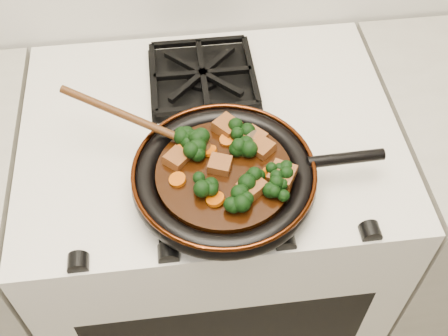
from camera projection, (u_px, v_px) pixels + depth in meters
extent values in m
cube|color=silver|center=(213.00, 244.00, 1.48)|extent=(0.76, 0.60, 0.90)
cylinder|color=black|center=(224.00, 181.00, 1.01)|extent=(0.30, 0.30, 0.01)
torus|color=black|center=(224.00, 178.00, 1.00)|extent=(0.33, 0.33, 0.04)
torus|color=#3F1909|center=(224.00, 170.00, 0.98)|extent=(0.33, 0.33, 0.01)
cylinder|color=black|center=(346.00, 158.00, 1.01)|extent=(0.14, 0.03, 0.02)
cylinder|color=black|center=(224.00, 175.00, 0.99)|extent=(0.24, 0.24, 0.02)
cube|color=brown|center=(280.00, 173.00, 0.97)|extent=(0.05, 0.05, 0.02)
cube|color=brown|center=(282.00, 175.00, 0.97)|extent=(0.06, 0.06, 0.03)
cube|color=brown|center=(262.00, 148.00, 1.01)|extent=(0.05, 0.05, 0.03)
cube|color=brown|center=(254.00, 138.00, 1.02)|extent=(0.05, 0.05, 0.03)
cube|color=brown|center=(177.00, 159.00, 0.99)|extent=(0.05, 0.05, 0.03)
cube|color=brown|center=(227.00, 127.00, 1.04)|extent=(0.06, 0.06, 0.03)
cube|color=brown|center=(220.00, 165.00, 0.98)|extent=(0.05, 0.05, 0.02)
cube|color=brown|center=(252.00, 187.00, 0.95)|extent=(0.06, 0.06, 0.02)
cylinder|color=#B64905|center=(178.00, 180.00, 0.97)|extent=(0.03, 0.03, 0.01)
cylinder|color=#B64905|center=(210.00, 151.00, 1.01)|extent=(0.03, 0.03, 0.02)
cylinder|color=#B64905|center=(215.00, 199.00, 0.94)|extent=(0.03, 0.03, 0.02)
cylinder|color=#B64905|center=(227.00, 140.00, 1.02)|extent=(0.03, 0.03, 0.01)
cylinder|color=#B64905|center=(269.00, 174.00, 0.98)|extent=(0.03, 0.03, 0.02)
cylinder|color=#B64905|center=(181.00, 152.00, 1.01)|extent=(0.03, 0.03, 0.01)
cylinder|color=brown|center=(195.00, 140.00, 1.02)|extent=(0.04, 0.04, 0.03)
cylinder|color=brown|center=(255.00, 140.00, 1.02)|extent=(0.05, 0.05, 0.03)
cylinder|color=brown|center=(249.00, 137.00, 1.03)|extent=(0.04, 0.04, 0.02)
cylinder|color=brown|center=(255.00, 141.00, 1.02)|extent=(0.04, 0.04, 0.02)
ellipsoid|color=#4A2810|center=(196.00, 145.00, 1.02)|extent=(0.07, 0.06, 0.02)
cylinder|color=#4A2810|center=(129.00, 117.00, 1.02)|extent=(0.02, 0.02, 0.27)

